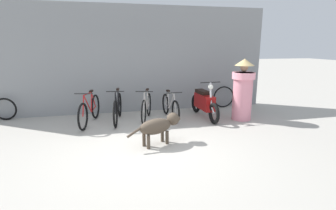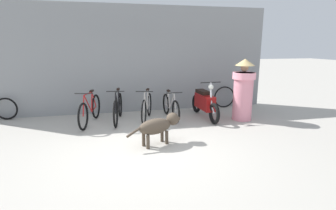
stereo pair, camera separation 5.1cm
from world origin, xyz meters
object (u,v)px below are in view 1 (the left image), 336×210
bicycle_3 (170,107)px  spare_tire_left (5,109)px  spare_tire_right (224,97)px  stray_dog (159,125)px  bicycle_0 (90,110)px  person_in_robes (243,90)px  bicycle_2 (146,107)px  bicycle_1 (118,108)px  motorcycle (204,103)px

bicycle_3 → spare_tire_left: bicycle_3 is taller
spare_tire_left → spare_tire_right: size_ratio=0.89×
stray_dog → spare_tire_left: 4.74m
bicycle_0 → person_in_robes: size_ratio=1.02×
bicycle_0 → bicycle_3: (2.22, 0.05, -0.03)m
bicycle_0 → spare_tire_left: (-2.32, 0.92, -0.05)m
person_in_robes → spare_tire_left: bearing=-41.8°
stray_dog → person_in_robes: bearing=5.1°
person_in_robes → stray_dog: bearing=-2.4°
bicycle_0 → bicycle_2: size_ratio=1.09×
person_in_robes → spare_tire_left: 6.66m
bicycle_1 → bicycle_3: 1.49m
person_in_robes → spare_tire_right: 1.55m
bicycle_0 → spare_tire_left: size_ratio=2.72×
bicycle_0 → motorcycle: (3.19, -0.13, 0.07)m
bicycle_1 → person_in_robes: (3.42, -0.59, 0.48)m
bicycle_3 → person_in_robes: size_ratio=0.94×
stray_dog → person_in_robes: 3.00m
motorcycle → stray_dog: size_ratio=1.48×
bicycle_3 → person_in_robes: bearing=69.9°
person_in_robes → spare_tire_left: size_ratio=2.66×
bicycle_2 → motorcycle: 1.67m
bicycle_1 → bicycle_2: bearing=96.5°
bicycle_1 → spare_tire_left: 3.18m
bicycle_1 → person_in_robes: bearing=89.3°
bicycle_2 → bicycle_3: bicycle_2 is taller
bicycle_0 → spare_tire_left: bearing=-97.2°
bicycle_0 → spare_tire_left: 2.50m
bicycle_1 → motorcycle: motorcycle is taller
bicycle_0 → motorcycle: 3.19m
bicycle_1 → stray_dog: 2.06m
person_in_robes → spare_tire_left: person_in_robes is taller
stray_dog → spare_tire_left: (-3.82, 2.79, -0.10)m
bicycle_1 → bicycle_2: size_ratio=1.10×
bicycle_2 → motorcycle: bearing=102.8°
motorcycle → bicycle_3: bearing=-102.9°
spare_tire_left → person_in_robes: bearing=-12.8°
bicycle_3 → spare_tire_left: size_ratio=2.51×
bicycle_1 → motorcycle: (2.45, -0.17, 0.06)m
motorcycle → spare_tire_right: bearing=130.9°
bicycle_2 → motorcycle: size_ratio=0.86×
stray_dog → motorcycle: bearing=24.5°
bicycle_0 → bicycle_3: size_ratio=1.08×
bicycle_3 → stray_dog: 2.05m
bicycle_2 → spare_tire_right: bearing=125.6°
spare_tire_left → spare_tire_right: bearing=-0.1°
stray_dog → spare_tire_right: spare_tire_right is taller
stray_dog → bicycle_0: bearing=107.3°
spare_tire_left → stray_dog: bearing=-36.2°
bicycle_1 → spare_tire_right: size_ratio=2.44×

